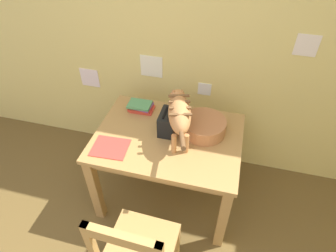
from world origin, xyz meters
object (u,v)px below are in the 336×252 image
toaster (168,122)px  saucer_bowl (177,116)px  dining_table (168,145)px  cat (179,112)px  magazine (110,147)px  wooden_chair_near (138,251)px  coffee_mug (178,110)px  book_stack (141,106)px  wicker_basket (204,126)px

toaster → saucer_bowl: bearing=79.9°
dining_table → cat: cat is taller
saucer_bowl → magazine: (-0.39, -0.45, -0.01)m
dining_table → wooden_chair_near: wooden_chair_near is taller
toaster → cat: bearing=-20.5°
magazine → coffee_mug: bearing=45.7°
coffee_mug → book_stack: size_ratio=0.64×
cat → saucer_bowl: cat is taller
dining_table → book_stack: 0.41m
cat → saucer_bowl: (-0.06, 0.20, -0.21)m
book_stack → saucer_bowl: bearing=-3.8°
magazine → toaster: size_ratio=1.29×
dining_table → book_stack: size_ratio=5.23×
saucer_bowl → magazine: size_ratio=0.70×
cat → toaster: 0.17m
book_stack → wooden_chair_near: size_ratio=0.22×
dining_table → toaster: toaster is taller
cat → book_stack: size_ratio=3.15×
magazine → toaster: bearing=34.9°
book_stack → dining_table: bearing=-39.9°
wooden_chair_near → dining_table: bearing=92.5°
cat → wicker_basket: (0.18, 0.09, -0.17)m
coffee_mug → book_stack: coffee_mug is taller
saucer_bowl → magazine: 0.60m
dining_table → book_stack: book_stack is taller
saucer_bowl → book_stack: (-0.32, 0.02, 0.02)m
wicker_basket → magazine: bearing=-151.4°
toaster → wooden_chair_near: size_ratio=0.21×
cat → saucer_bowl: bearing=90.0°
saucer_bowl → coffee_mug: coffee_mug is taller
coffee_mug → book_stack: 0.32m
cat → wicker_basket: cat is taller
magazine → book_stack: book_stack is taller
coffee_mug → magazine: (-0.39, -0.45, -0.07)m
coffee_mug → wooden_chair_near: (-0.01, -1.01, -0.33)m
coffee_mug → wicker_basket: size_ratio=0.40×
wicker_basket → wooden_chair_near: size_ratio=0.35×
book_stack → toaster: bearing=-33.9°
saucer_bowl → wicker_basket: wicker_basket is taller
magazine → wicker_basket: size_ratio=0.78×
wicker_basket → wooden_chair_near: bearing=-104.7°
dining_table → wooden_chair_near: (0.01, -0.78, -0.16)m
saucer_bowl → coffee_mug: size_ratio=1.34×
magazine → toaster: 0.47m
cat → saucer_bowl: 0.30m
dining_table → toaster: size_ratio=5.50×
coffee_mug → wicker_basket: coffee_mug is taller
wicker_basket → dining_table: bearing=-155.4°
dining_table → magazine: size_ratio=4.28×
cat → coffee_mug: (-0.06, 0.20, -0.15)m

